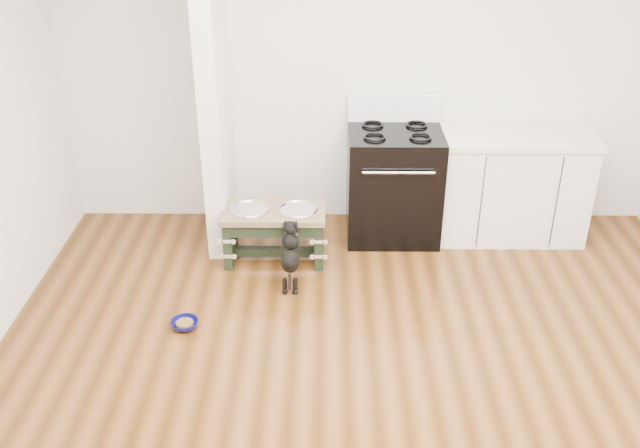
# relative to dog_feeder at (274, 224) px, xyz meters

# --- Properties ---
(ground) EXTENTS (5.00, 5.00, 0.00)m
(ground) POSITION_rel_dog_feeder_xyz_m (0.72, -1.71, -0.31)
(ground) COLOR #43250C
(ground) RESTS_ON ground
(room_shell) EXTENTS (5.00, 5.00, 5.00)m
(room_shell) POSITION_rel_dog_feeder_xyz_m (0.72, -1.71, 1.31)
(room_shell) COLOR silver
(room_shell) RESTS_ON ground
(partition_wall) EXTENTS (0.15, 0.80, 2.70)m
(partition_wall) POSITION_rel_dog_feeder_xyz_m (-0.46, 0.39, 1.04)
(partition_wall) COLOR silver
(partition_wall) RESTS_ON ground
(oven_range) EXTENTS (0.76, 0.69, 1.14)m
(oven_range) POSITION_rel_dog_feeder_xyz_m (0.97, 0.45, 0.16)
(oven_range) COLOR black
(oven_range) RESTS_ON ground
(cabinet_run) EXTENTS (1.24, 0.64, 0.91)m
(cabinet_run) POSITION_rel_dog_feeder_xyz_m (1.95, 0.47, 0.14)
(cabinet_run) COLOR silver
(cabinet_run) RESTS_ON ground
(dog_feeder) EXTENTS (0.81, 0.43, 0.46)m
(dog_feeder) POSITION_rel_dog_feeder_xyz_m (0.00, 0.00, 0.00)
(dog_feeder) COLOR black
(dog_feeder) RESTS_ON ground
(puppy) EXTENTS (0.14, 0.41, 0.49)m
(puppy) POSITION_rel_dog_feeder_xyz_m (0.14, -0.37, -0.05)
(puppy) COLOR black
(puppy) RESTS_ON ground
(floor_bowl) EXTENTS (0.20, 0.20, 0.06)m
(floor_bowl) POSITION_rel_dog_feeder_xyz_m (-0.56, -0.94, -0.28)
(floor_bowl) COLOR #0C0C57
(floor_bowl) RESTS_ON ground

